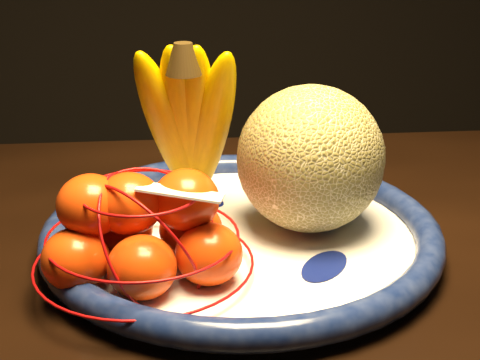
{
  "coord_description": "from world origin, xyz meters",
  "views": [
    {
      "loc": [
        -0.19,
        -0.53,
        1.07
      ],
      "look_at": [
        -0.1,
        0.13,
        0.8
      ],
      "focal_mm": 55.0,
      "sensor_mm": 36.0,
      "label": 1
    }
  ],
  "objects": [
    {
      "name": "dining_table",
      "position": [
        0.07,
        0.03,
        0.65
      ],
      "size": [
        1.5,
        0.95,
        0.73
      ],
      "rotation": [
        0.0,
        0.0,
        -0.05
      ],
      "color": "black",
      "rests_on": "ground"
    },
    {
      "name": "fruit_bowl",
      "position": [
        -0.1,
        0.12,
        0.75
      ],
      "size": [
        0.4,
        0.4,
        0.03
      ],
      "rotation": [
        0.0,
        0.0,
        0.3
      ],
      "color": "white",
      "rests_on": "dining_table"
    },
    {
      "name": "cantaloupe",
      "position": [
        -0.03,
        0.13,
        0.82
      ],
      "size": [
        0.15,
        0.15,
        0.15
      ],
      "primitive_type": "sphere",
      "color": "olive",
      "rests_on": "fruit_bowl"
    },
    {
      "name": "banana_bunch",
      "position": [
        -0.15,
        0.19,
        0.85
      ],
      "size": [
        0.13,
        0.13,
        0.2
      ],
      "rotation": [
        0.0,
        0.0,
        -0.17
      ],
      "color": "#E4AA00",
      "rests_on": "fruit_bowl"
    },
    {
      "name": "mandarin_bag",
      "position": [
        -0.2,
        0.06,
        0.79
      ],
      "size": [
        0.23,
        0.23,
        0.12
      ],
      "rotation": [
        0.0,
        0.0,
        -0.19
      ],
      "color": "#EF4110",
      "rests_on": "fruit_bowl"
    },
    {
      "name": "price_tag",
      "position": [
        -0.17,
        0.04,
        0.83
      ],
      "size": [
        0.08,
        0.05,
        0.01
      ],
      "primitive_type": "cube",
      "rotation": [
        -0.14,
        0.1,
        -0.27
      ],
      "color": "white",
      "rests_on": "mandarin_bag"
    }
  ]
}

